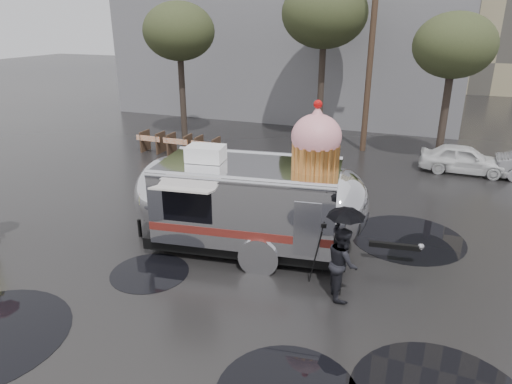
% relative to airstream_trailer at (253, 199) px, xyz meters
% --- Properties ---
extents(ground, '(120.00, 120.00, 0.00)m').
position_rel_airstream_trailer_xyz_m(ground, '(-1.26, -2.38, -1.54)').
color(ground, black).
rests_on(ground, ground).
extents(puddles, '(12.18, 11.30, 0.01)m').
position_rel_airstream_trailer_xyz_m(puddles, '(1.36, -2.79, -1.53)').
color(puddles, black).
rests_on(puddles, ground).
extents(grey_building, '(22.00, 12.00, 13.00)m').
position_rel_airstream_trailer_xyz_m(grey_building, '(-5.26, 21.62, 4.96)').
color(grey_building, '#5F5E63').
rests_on(grey_building, ground).
extents(utility_pole, '(1.60, 0.28, 9.00)m').
position_rel_airstream_trailer_xyz_m(utility_pole, '(1.24, 11.62, 3.08)').
color(utility_pole, '#473323').
rests_on(utility_pole, ground).
extents(tree_left, '(3.64, 3.64, 6.95)m').
position_rel_airstream_trailer_xyz_m(tree_left, '(-8.26, 10.62, 3.95)').
color(tree_left, '#382D26').
rests_on(tree_left, ground).
extents(tree_mid, '(4.20, 4.20, 8.03)m').
position_rel_airstream_trailer_xyz_m(tree_mid, '(-1.26, 12.62, 4.80)').
color(tree_mid, '#382D26').
rests_on(tree_mid, ground).
extents(tree_right, '(3.36, 3.36, 6.42)m').
position_rel_airstream_trailer_xyz_m(tree_right, '(4.74, 10.62, 3.52)').
color(tree_right, '#382D26').
rests_on(tree_right, ground).
extents(barricade_row, '(4.30, 0.80, 1.00)m').
position_rel_airstream_trailer_xyz_m(barricade_row, '(-6.81, 7.58, -1.01)').
color(barricade_row, '#473323').
rests_on(barricade_row, ground).
extents(airstream_trailer, '(8.07, 3.79, 4.38)m').
position_rel_airstream_trailer_xyz_m(airstream_trailer, '(0.00, 0.00, 0.00)').
color(airstream_trailer, silver).
rests_on(airstream_trailer, ground).
extents(person_right, '(0.76, 0.96, 1.75)m').
position_rel_airstream_trailer_xyz_m(person_right, '(2.79, -1.41, -0.66)').
color(person_right, black).
rests_on(person_right, ground).
extents(umbrella_black, '(1.07, 1.07, 2.28)m').
position_rel_airstream_trailer_xyz_m(umbrella_black, '(2.79, -1.41, 0.38)').
color(umbrella_black, black).
rests_on(umbrella_black, ground).
extents(tripod, '(0.59, 0.65, 1.58)m').
position_rel_airstream_trailer_xyz_m(tripod, '(2.21, -0.92, -0.59)').
color(tripod, black).
rests_on(tripod, ground).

